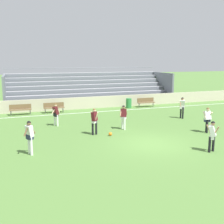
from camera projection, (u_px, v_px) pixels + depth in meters
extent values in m
plane|color=#517A38|center=(152.00, 144.00, 15.14)|extent=(160.00, 160.00, 0.00)
cube|color=white|center=(99.00, 112.00, 24.51)|extent=(44.00, 0.12, 0.01)
cube|color=beige|center=(93.00, 102.00, 26.19)|extent=(48.00, 0.16, 1.14)
cube|color=#B2B2B7|center=(97.00, 102.00, 27.28)|extent=(17.63, 0.36, 0.08)
cube|color=slate|center=(98.00, 105.00, 27.13)|extent=(17.63, 0.04, 0.40)
cube|color=#B2B2B7|center=(95.00, 98.00, 27.80)|extent=(17.63, 0.36, 0.08)
cube|color=slate|center=(96.00, 100.00, 27.66)|extent=(17.63, 0.04, 0.40)
cube|color=#B2B2B7|center=(93.00, 93.00, 28.33)|extent=(17.63, 0.36, 0.08)
cube|color=slate|center=(94.00, 95.00, 28.18)|extent=(17.63, 0.04, 0.40)
cube|color=#B2B2B7|center=(92.00, 89.00, 28.85)|extent=(17.63, 0.36, 0.08)
cube|color=slate|center=(92.00, 91.00, 28.71)|extent=(17.63, 0.04, 0.40)
cube|color=#B2B2B7|center=(90.00, 85.00, 29.38)|extent=(17.63, 0.36, 0.08)
cube|color=slate|center=(91.00, 87.00, 29.23)|extent=(17.63, 0.04, 0.40)
cube|color=#B2B2B7|center=(89.00, 81.00, 29.91)|extent=(17.63, 0.36, 0.08)
cube|color=slate|center=(89.00, 82.00, 29.76)|extent=(17.63, 0.04, 0.40)
cube|color=#B2B2B7|center=(87.00, 77.00, 30.43)|extent=(17.63, 0.36, 0.08)
cube|color=slate|center=(88.00, 78.00, 30.28)|extent=(17.63, 0.04, 0.40)
cube|color=#B2B2B7|center=(86.00, 73.00, 30.96)|extent=(17.63, 0.36, 0.08)
cube|color=slate|center=(86.00, 75.00, 30.81)|extent=(17.63, 0.04, 0.40)
cube|color=slate|center=(5.00, 92.00, 26.27)|extent=(0.20, 4.91, 3.18)
cube|color=slate|center=(162.00, 86.00, 32.04)|extent=(0.20, 4.91, 3.18)
cylinder|color=slate|center=(85.00, 68.00, 31.08)|extent=(17.63, 0.06, 0.06)
cube|color=brown|center=(54.00, 108.00, 23.90)|extent=(1.80, 0.40, 0.06)
cube|color=brown|center=(54.00, 105.00, 24.01)|extent=(1.80, 0.05, 0.40)
cylinder|color=#47474C|center=(45.00, 111.00, 23.68)|extent=(0.07, 0.07, 0.45)
cylinder|color=#47474C|center=(63.00, 110.00, 24.20)|extent=(0.07, 0.07, 0.45)
cube|color=brown|center=(146.00, 103.00, 26.91)|extent=(1.80, 0.40, 0.06)
cube|color=brown|center=(145.00, 100.00, 27.03)|extent=(1.80, 0.05, 0.40)
cylinder|color=#47474C|center=(139.00, 105.00, 26.69)|extent=(0.07, 0.07, 0.45)
cylinder|color=#47474C|center=(153.00, 104.00, 27.21)|extent=(0.07, 0.07, 0.45)
cube|color=brown|center=(20.00, 110.00, 22.96)|extent=(1.80, 0.40, 0.06)
cube|color=brown|center=(20.00, 107.00, 23.08)|extent=(1.80, 0.05, 0.40)
cylinder|color=#47474C|center=(11.00, 113.00, 22.74)|extent=(0.07, 0.07, 0.45)
cylinder|color=#47474C|center=(30.00, 112.00, 23.26)|extent=(0.07, 0.07, 0.45)
cylinder|color=#2D7F3D|center=(129.00, 103.00, 26.42)|extent=(0.54, 0.54, 0.94)
cylinder|color=black|center=(93.00, 128.00, 16.83)|extent=(0.13, 0.13, 0.90)
cylinder|color=black|center=(96.00, 127.00, 16.95)|extent=(0.13, 0.13, 0.90)
cube|color=white|center=(94.00, 121.00, 16.81)|extent=(0.41, 0.40, 0.24)
cube|color=#56191E|center=(94.00, 116.00, 16.75)|extent=(0.48, 0.47, 0.58)
cylinder|color=beige|center=(92.00, 115.00, 16.88)|extent=(0.23, 0.24, 0.51)
cylinder|color=beige|center=(96.00, 116.00, 16.62)|extent=(0.23, 0.24, 0.51)
sphere|color=beige|center=(94.00, 110.00, 16.68)|extent=(0.21, 0.21, 0.21)
sphere|color=brown|center=(94.00, 110.00, 16.68)|extent=(0.20, 0.20, 0.20)
cylinder|color=white|center=(125.00, 124.00, 18.07)|extent=(0.13, 0.13, 0.87)
cylinder|color=white|center=(122.00, 123.00, 18.36)|extent=(0.13, 0.13, 0.87)
cube|color=white|center=(124.00, 117.00, 18.13)|extent=(0.42, 0.38, 0.24)
cube|color=#56191E|center=(124.00, 113.00, 18.08)|extent=(0.48, 0.45, 0.58)
cylinder|color=#A87A5B|center=(121.00, 112.00, 17.99)|extent=(0.27, 0.37, 0.45)
cylinder|color=#A87A5B|center=(126.00, 112.00, 18.15)|extent=(0.27, 0.37, 0.45)
sphere|color=#A87A5B|center=(124.00, 107.00, 18.00)|extent=(0.21, 0.21, 0.21)
sphere|color=black|center=(124.00, 107.00, 18.00)|extent=(0.20, 0.20, 0.20)
cylinder|color=white|center=(55.00, 120.00, 19.27)|extent=(0.13, 0.13, 0.82)
cylinder|color=white|center=(57.00, 120.00, 19.10)|extent=(0.13, 0.13, 0.82)
cube|color=black|center=(56.00, 115.00, 19.11)|extent=(0.34, 0.42, 0.24)
cube|color=#56191E|center=(56.00, 111.00, 19.05)|extent=(0.46, 0.48, 0.60)
cylinder|color=beige|center=(57.00, 110.00, 19.22)|extent=(0.37, 0.22, 0.46)
cylinder|color=beige|center=(54.00, 111.00, 18.87)|extent=(0.37, 0.22, 0.46)
sphere|color=beige|center=(55.00, 105.00, 18.98)|extent=(0.21, 0.21, 0.21)
sphere|color=brown|center=(55.00, 105.00, 18.98)|extent=(0.20, 0.20, 0.20)
cylinder|color=black|center=(181.00, 112.00, 21.79)|extent=(0.13, 0.13, 0.92)
cylinder|color=black|center=(183.00, 113.00, 21.54)|extent=(0.13, 0.13, 0.92)
cube|color=white|center=(182.00, 107.00, 21.58)|extent=(0.42, 0.39, 0.24)
cube|color=white|center=(182.00, 104.00, 21.53)|extent=(0.50, 0.49, 0.59)
cylinder|color=#A87A5B|center=(184.00, 103.00, 21.62)|extent=(0.22, 0.26, 0.51)
cylinder|color=#A87A5B|center=(180.00, 103.00, 21.42)|extent=(0.22, 0.26, 0.51)
sphere|color=#A87A5B|center=(183.00, 99.00, 21.45)|extent=(0.21, 0.21, 0.21)
sphere|color=black|center=(183.00, 99.00, 21.45)|extent=(0.20, 0.20, 0.20)
cylinder|color=white|center=(29.00, 145.00, 13.42)|extent=(0.13, 0.13, 0.93)
cylinder|color=white|center=(31.00, 146.00, 13.23)|extent=(0.13, 0.13, 0.93)
cube|color=#232847|center=(30.00, 137.00, 13.24)|extent=(0.38, 0.42, 0.24)
cube|color=white|center=(29.00, 131.00, 13.18)|extent=(0.44, 0.47, 0.58)
cylinder|color=brown|center=(32.00, 129.00, 13.33)|extent=(0.31, 0.23, 0.49)
cylinder|color=brown|center=(26.00, 131.00, 13.01)|extent=(0.31, 0.23, 0.49)
sphere|color=brown|center=(29.00, 123.00, 13.11)|extent=(0.21, 0.21, 0.21)
sphere|color=black|center=(29.00, 123.00, 13.10)|extent=(0.20, 0.20, 0.20)
cylinder|color=black|center=(210.00, 145.00, 13.66)|extent=(0.13, 0.13, 0.82)
cylinder|color=black|center=(213.00, 144.00, 13.83)|extent=(0.13, 0.13, 0.82)
cube|color=white|center=(212.00, 137.00, 13.67)|extent=(0.41, 0.41, 0.24)
cube|color=white|center=(212.00, 131.00, 13.61)|extent=(0.55, 0.55, 0.60)
cylinder|color=#A87A5B|center=(209.00, 129.00, 13.77)|extent=(0.27, 0.26, 0.50)
cylinder|color=#A87A5B|center=(216.00, 131.00, 13.45)|extent=(0.27, 0.26, 0.50)
sphere|color=#A87A5B|center=(213.00, 124.00, 13.54)|extent=(0.21, 0.21, 0.21)
sphere|color=black|center=(213.00, 123.00, 13.54)|extent=(0.20, 0.20, 0.20)
cylinder|color=black|center=(207.00, 127.00, 17.28)|extent=(0.13, 0.13, 0.86)
cylinder|color=black|center=(206.00, 126.00, 17.52)|extent=(0.13, 0.13, 0.86)
cube|color=#232847|center=(207.00, 120.00, 17.32)|extent=(0.39, 0.27, 0.24)
cube|color=white|center=(208.00, 115.00, 17.27)|extent=(0.43, 0.44, 0.60)
cylinder|color=beige|center=(205.00, 115.00, 17.23)|extent=(0.14, 0.42, 0.43)
cylinder|color=beige|center=(210.00, 115.00, 17.28)|extent=(0.14, 0.42, 0.43)
sphere|color=beige|center=(208.00, 109.00, 17.19)|extent=(0.21, 0.21, 0.21)
sphere|color=brown|center=(208.00, 109.00, 17.19)|extent=(0.20, 0.20, 0.20)
sphere|color=orange|center=(110.00, 134.00, 16.73)|extent=(0.22, 0.22, 0.22)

